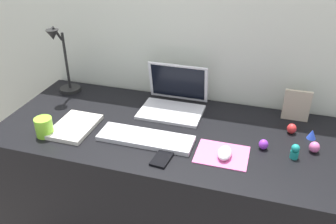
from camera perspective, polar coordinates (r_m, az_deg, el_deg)
back_wall at (r=1.93m, az=3.79°, el=2.40°), size 2.77×0.05×1.45m
desk at (r=1.83m, az=0.59°, el=-12.75°), size 1.57×0.67×0.74m
laptop at (r=1.75m, az=1.00°, el=2.18°), size 0.30×0.25×0.21m
keyboard at (r=1.53m, az=-3.57°, el=-4.21°), size 0.41×0.13×0.02m
mousepad at (r=1.46m, az=8.62°, el=-6.73°), size 0.21×0.17×0.00m
mouse at (r=1.44m, az=9.04°, el=-6.47°), size 0.06×0.10×0.03m
cell_phone at (r=1.43m, az=-0.82°, el=-7.25°), size 0.08×0.13×0.01m
desk_lamp at (r=1.93m, az=-16.48°, el=7.50°), size 0.11×0.17×0.37m
notebook_pad at (r=1.66m, az=-14.71°, el=-2.27°), size 0.17×0.24×0.02m
picture_frame at (r=1.75m, az=19.86°, el=0.98°), size 0.12×0.02×0.15m
coffee_mug at (r=1.63m, az=-19.18°, el=-2.28°), size 0.08×0.08×0.09m
toy_figurine_purple at (r=1.52m, az=15.01°, el=-5.02°), size 0.04×0.04×0.04m
toy_figurine_blue at (r=1.65m, az=22.01°, el=-3.30°), size 0.04×0.04×0.04m
toy_figurine_red at (r=1.66m, az=19.15°, el=-2.52°), size 0.04×0.04×0.05m
toy_figurine_pink at (r=1.57m, az=22.35°, el=-5.21°), size 0.04×0.04×0.05m
toy_figurine_teal at (r=1.50m, az=19.62°, el=-5.93°), size 0.03×0.03×0.06m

